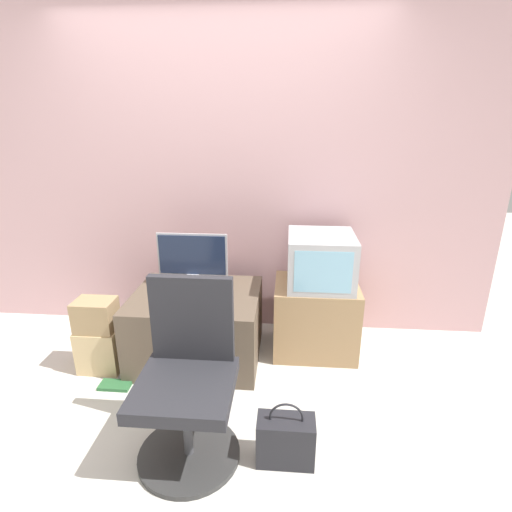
% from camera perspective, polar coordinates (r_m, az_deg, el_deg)
% --- Properties ---
extents(ground_plane, '(12.00, 12.00, 0.00)m').
position_cam_1_polar(ground_plane, '(2.60, -8.82, -23.14)').
color(ground_plane, beige).
extents(wall_back, '(4.40, 0.05, 2.60)m').
position_cam_1_polar(wall_back, '(3.25, -4.64, 11.38)').
color(wall_back, '#CC9EA3').
rests_on(wall_back, ground_plane).
extents(desk, '(0.92, 0.77, 0.52)m').
position_cam_1_polar(desk, '(3.07, -8.37, -9.81)').
color(desk, brown).
rests_on(desk, ground_plane).
extents(side_stand, '(0.63, 0.51, 0.56)m').
position_cam_1_polar(side_stand, '(3.16, 8.45, -8.63)').
color(side_stand, '#A37F56').
rests_on(side_stand, ground_plane).
extents(main_monitor, '(0.53, 0.19, 0.41)m').
position_cam_1_polar(main_monitor, '(3.02, -9.04, -0.57)').
color(main_monitor, '#B2B2B7').
rests_on(main_monitor, desk).
extents(keyboard, '(0.30, 0.13, 0.01)m').
position_cam_1_polar(keyboard, '(2.85, -9.66, -6.24)').
color(keyboard, silver).
rests_on(keyboard, desk).
extents(mouse, '(0.07, 0.04, 0.03)m').
position_cam_1_polar(mouse, '(2.81, -5.45, -6.28)').
color(mouse, silver).
rests_on(mouse, desk).
extents(crt_tv, '(0.48, 0.50, 0.38)m').
position_cam_1_polar(crt_tv, '(2.97, 9.21, -0.57)').
color(crt_tv, '#B7B7BC').
rests_on(crt_tv, side_stand).
extents(office_chair, '(0.55, 0.55, 0.96)m').
position_cam_1_polar(office_chair, '(2.23, -9.69, -17.68)').
color(office_chair, '#333333').
rests_on(office_chair, ground_plane).
extents(cardboard_box_lower, '(0.30, 0.22, 0.32)m').
position_cam_1_polar(cardboard_box_lower, '(3.16, -21.31, -12.27)').
color(cardboard_box_lower, '#D1B27F').
rests_on(cardboard_box_lower, ground_plane).
extents(cardboard_box_upper, '(0.27, 0.20, 0.22)m').
position_cam_1_polar(cardboard_box_upper, '(3.03, -21.94, -7.85)').
color(cardboard_box_upper, '#A3845B').
rests_on(cardboard_box_upper, cardboard_box_lower).
extents(handbag, '(0.30, 0.16, 0.37)m').
position_cam_1_polar(handbag, '(2.32, 4.26, -24.70)').
color(handbag, '#232328').
rests_on(handbag, ground_plane).
extents(book, '(0.21, 0.11, 0.02)m').
position_cam_1_polar(book, '(3.02, -19.47, -17.01)').
color(book, '#2D6638').
rests_on(book, ground_plane).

